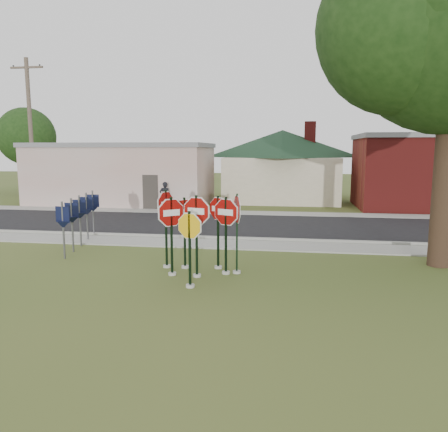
# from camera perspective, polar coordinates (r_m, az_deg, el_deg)

# --- Properties ---
(ground) EXTENTS (120.00, 120.00, 0.00)m
(ground) POSITION_cam_1_polar(r_m,az_deg,el_deg) (12.12, -4.59, -9.33)
(ground) COLOR #405520
(ground) RESTS_ON ground
(sidewalk_near) EXTENTS (60.00, 1.60, 0.06)m
(sidewalk_near) POSITION_cam_1_polar(r_m,az_deg,el_deg) (17.33, -0.40, -3.71)
(sidewalk_near) COLOR gray
(sidewalk_near) RESTS_ON ground
(road) EXTENTS (60.00, 7.00, 0.04)m
(road) POSITION_cam_1_polar(r_m,az_deg,el_deg) (21.71, 1.48, -1.23)
(road) COLOR black
(road) RESTS_ON ground
(sidewalk_far) EXTENTS (60.00, 1.60, 0.06)m
(sidewalk_far) POSITION_cam_1_polar(r_m,az_deg,el_deg) (25.93, 2.68, 0.40)
(sidewalk_far) COLOR gray
(sidewalk_far) RESTS_ON ground
(curb) EXTENTS (60.00, 0.20, 0.14)m
(curb) POSITION_cam_1_polar(r_m,az_deg,el_deg) (18.29, 0.09, -2.93)
(curb) COLOR gray
(curb) RESTS_ON ground
(stop_sign_center) EXTENTS (1.12, 0.31, 2.55)m
(stop_sign_center) POSITION_cam_1_polar(r_m,az_deg,el_deg) (12.75, -3.61, -1.04)
(stop_sign_center) COLOR #A8A69D
(stop_sign_center) RESTS_ON ground
(stop_sign_yellow) EXTENTS (0.96, 0.30, 2.21)m
(stop_sign_yellow) POSITION_cam_1_polar(r_m,az_deg,el_deg) (11.83, -4.51, -3.21)
(stop_sign_yellow) COLOR #A8A69D
(stop_sign_yellow) RESTS_ON ground
(stop_sign_left) EXTENTS (0.87, 0.80, 2.48)m
(stop_sign_left) POSITION_cam_1_polar(r_m,az_deg,el_deg) (13.01, -6.89, -1.13)
(stop_sign_left) COLOR #A8A69D
(stop_sign_left) RESTS_ON ground
(stop_sign_right) EXTENTS (1.05, 0.47, 2.47)m
(stop_sign_right) POSITION_cam_1_polar(r_m,az_deg,el_deg) (13.05, 0.25, -1.10)
(stop_sign_right) COLOR #A8A69D
(stop_sign_right) RESTS_ON ground
(stop_sign_back_right) EXTENTS (0.85, 0.59, 2.42)m
(stop_sign_back_right) POSITION_cam_1_polar(r_m,az_deg,el_deg) (13.67, -0.78, -0.87)
(stop_sign_back_right) COLOR #A8A69D
(stop_sign_back_right) RESTS_ON ground
(stop_sign_back_left) EXTENTS (0.91, 0.74, 2.39)m
(stop_sign_back_left) POSITION_cam_1_polar(r_m,az_deg,el_deg) (13.76, -5.17, -0.87)
(stop_sign_back_left) COLOR #A8A69D
(stop_sign_back_left) RESTS_ON ground
(stop_sign_far_right) EXTENTS (0.38, 1.12, 2.57)m
(stop_sign_far_right) POSITION_cam_1_polar(r_m,az_deg,el_deg) (13.10, 1.70, -0.71)
(stop_sign_far_right) COLOR #A8A69D
(stop_sign_far_right) RESTS_ON ground
(stop_sign_far_left) EXTENTS (0.39, 1.05, 2.61)m
(stop_sign_far_left) POSITION_cam_1_polar(r_m,az_deg,el_deg) (13.88, -7.60, -0.15)
(stop_sign_far_left) COLOR #A8A69D
(stop_sign_far_left) RESTS_ON ground
(route_sign_row) EXTENTS (1.43, 4.63, 2.00)m
(route_sign_row) POSITION_cam_1_polar(r_m,az_deg,el_deg) (17.85, -18.32, 0.11)
(route_sign_row) COLOR #59595E
(route_sign_row) RESTS_ON ground
(building_stucco) EXTENTS (12.20, 6.20, 4.20)m
(building_stucco) POSITION_cam_1_polar(r_m,az_deg,el_deg) (31.51, -13.12, 5.51)
(building_stucco) COLOR beige
(building_stucco) RESTS_ON ground
(building_house) EXTENTS (11.60, 11.60, 6.20)m
(building_house) POSITION_cam_1_polar(r_m,az_deg,el_deg) (33.23, 7.63, 8.40)
(building_house) COLOR beige
(building_house) RESTS_ON ground
(building_brick) EXTENTS (10.20, 6.20, 4.75)m
(building_brick) POSITION_cam_1_polar(r_m,az_deg,el_deg) (31.17, 26.21, 5.30)
(building_brick) COLOR maroon
(building_brick) RESTS_ON ground
(utility_pole_near) EXTENTS (2.20, 0.26, 9.50)m
(utility_pole_near) POSITION_cam_1_polar(r_m,az_deg,el_deg) (31.27, -23.93, 10.15)
(utility_pole_near) COLOR #493A30
(utility_pole_near) RESTS_ON ground
(bg_tree_left) EXTENTS (4.90, 4.90, 7.35)m
(bg_tree_left) POSITION_cam_1_polar(r_m,az_deg,el_deg) (41.91, -24.41, 9.42)
(bg_tree_left) COLOR black
(bg_tree_left) RESTS_ON ground
(pedestrian) EXTENTS (0.75, 0.62, 1.77)m
(pedestrian) POSITION_cam_1_polar(r_m,az_deg,el_deg) (26.77, -7.73, 2.56)
(pedestrian) COLOR black
(pedestrian) RESTS_ON sidewalk_far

